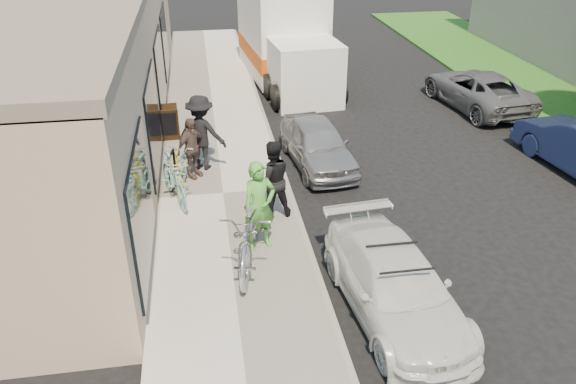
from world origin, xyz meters
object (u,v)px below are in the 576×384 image
bike_rack (172,167)px  man_standing (272,179)px  moving_truck (285,42)px  sedan_white (395,285)px  cruiser_bike_c (178,174)px  cruiser_bike_a (174,179)px  woman_rider (260,206)px  cruiser_bike_b (191,157)px  far_car_gray (477,89)px  tandem_bike (251,231)px  sandwich_board (168,123)px  bystander_a (201,133)px  bystander_b (191,148)px

bike_rack → man_standing: bearing=-37.9°
bike_rack → moving_truck: moving_truck is taller
sedan_white → cruiser_bike_c: 5.91m
man_standing → cruiser_bike_a: (-2.08, 0.97, -0.33)m
woman_rider → cruiser_bike_b: bearing=92.0°
far_car_gray → cruiser_bike_b: far_car_gray is taller
moving_truck → tandem_bike: (-2.47, -11.65, -0.62)m
cruiser_bike_c → woman_rider: bearing=-58.3°
sandwich_board → cruiser_bike_b: (0.60, -2.28, -0.03)m
cruiser_bike_b → cruiser_bike_c: (-0.30, -0.87, -0.01)m
sandwich_board → cruiser_bike_a: size_ratio=0.54×
cruiser_bike_a → bystander_a: bystander_a is taller
man_standing → bystander_a: (-1.41, 2.58, 0.09)m
bystander_b → bystander_a: bearing=16.7°
sedan_white → man_standing: size_ratio=2.33×
cruiser_bike_a → cruiser_bike_b: bearing=56.4°
far_car_gray → cruiser_bike_a: bearing=20.7°
bystander_b → moving_truck: bearing=21.4°
sandwich_board → cruiser_bike_b: 2.36m
far_car_gray → cruiser_bike_c: bearing=18.9°
moving_truck → woman_rider: 11.41m
bike_rack → cruiser_bike_b: (0.43, 0.59, -0.05)m
bike_rack → far_car_gray: bearing=24.5°
far_car_gray → cruiser_bike_a: cruiser_bike_a is taller
man_standing → far_car_gray: bearing=-148.1°
bike_rack → bystander_b: 0.70m
man_standing → woman_rider: bearing=64.4°
sandwich_board → sedan_white: 8.75m
sandwich_board → cruiser_bike_c: size_ratio=0.63×
moving_truck → far_car_gray: 7.00m
sandwich_board → moving_truck: size_ratio=0.14×
bike_rack → cruiser_bike_a: size_ratio=0.48×
cruiser_bike_b → far_car_gray: bearing=46.3°
moving_truck → cruiser_bike_c: bearing=-119.4°
moving_truck → sandwich_board: bearing=-132.6°
sedan_white → sandwich_board: bearing=111.4°
far_car_gray → man_standing: bearing=31.5°
woman_rider → bystander_b: bearing=92.2°
cruiser_bike_c → sedan_white: bearing=-52.7°
tandem_bike → cruiser_bike_c: tandem_bike is taller
cruiser_bike_a → cruiser_bike_c: bearing=61.6°
man_standing → bystander_b: (-1.67, 2.11, -0.10)m
man_standing → bystander_b: size_ratio=1.14×
moving_truck → woman_rider: bearing=-106.7°
woman_rider → cruiser_bike_b: (-1.31, 3.42, -0.44)m
bystander_a → woman_rider: bearing=128.4°
cruiser_bike_c → sandwich_board: bearing=95.0°
bystander_a → bystander_b: bearing=84.5°
man_standing → cruiser_bike_b: (-1.71, 2.25, -0.40)m
sandwich_board → moving_truck: moving_truck is taller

